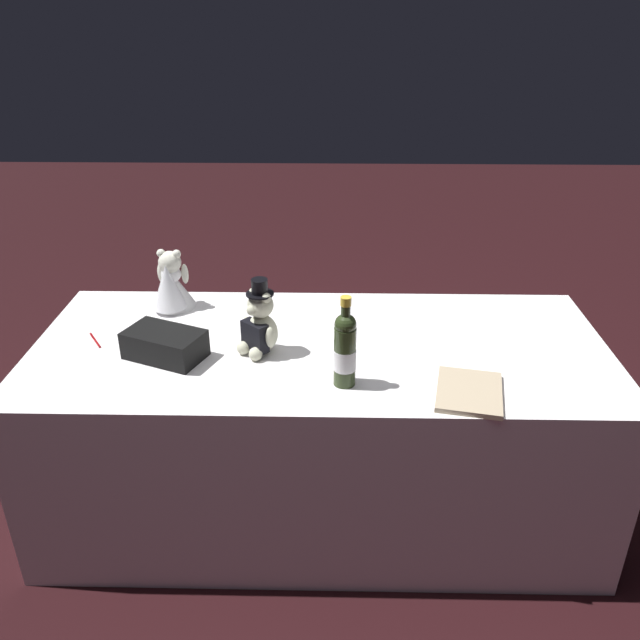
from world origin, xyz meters
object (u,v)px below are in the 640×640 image
Objects in this scene: teddy_bear_bride at (171,284)px; champagne_bottle at (345,349)px; signing_pen at (95,340)px; guestbook at (469,392)px; gift_case_black at (165,344)px; teddy_bear_groom at (259,325)px.

teddy_bear_bride is 0.78× the size of champagne_bottle.
signing_pen is 0.43× the size of guestbook.
gift_case_black is at bearing 179.36° from guestbook.
teddy_bear_groom is at bearing -6.32° from signing_pen.
teddy_bear_groom is 2.49× the size of signing_pen.
teddy_bear_groom reaches higher than teddy_bear_bride.
teddy_bear_bride is at bearing 137.77° from teddy_bear_groom.
champagne_bottle is 1.22× the size of guestbook.
teddy_bear_bride is 0.89m from champagne_bottle.
gift_case_black is (-0.63, 0.16, -0.08)m from champagne_bottle.
teddy_bear_bride is at bearing 99.19° from gift_case_black.
teddy_bear_groom is 0.63m from signing_pen.
gift_case_black is (0.29, -0.11, 0.05)m from signing_pen.
teddy_bear_groom is 0.89× the size of champagne_bottle.
champagne_bottle is at bearing -14.67° from gift_case_black.
guestbook is at bearing -20.65° from teddy_bear_groom.
teddy_bear_groom is 1.14× the size of teddy_bear_bride.
teddy_bear_groom is at bearing -42.23° from teddy_bear_bride.
teddy_bear_groom is 0.75m from guestbook.
teddy_bear_bride is 1.26m from guestbook.
teddy_bear_groom is at bearing 7.35° from gift_case_black.
champagne_bottle is at bearing -34.82° from teddy_bear_groom.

